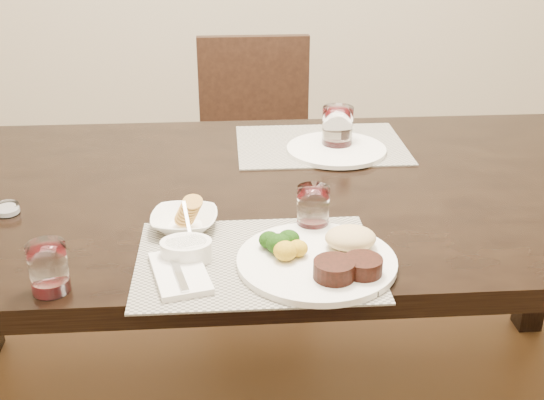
{
  "coord_description": "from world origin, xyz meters",
  "views": [
    {
      "loc": [
        -0.11,
        -1.5,
        1.41
      ],
      "look_at": [
        -0.02,
        -0.24,
        0.82
      ],
      "focal_mm": 45.0,
      "sensor_mm": 36.0,
      "label": 1
    }
  ],
  "objects": [
    {
      "name": "dining_table",
      "position": [
        0.0,
        0.0,
        0.67
      ],
      "size": [
        2.0,
        1.0,
        0.75
      ],
      "color": "black",
      "rests_on": "ground"
    },
    {
      "name": "chair_far",
      "position": [
        0.0,
        0.93,
        0.5
      ],
      "size": [
        0.42,
        0.42,
        0.9
      ],
      "color": "black",
      "rests_on": "ground"
    },
    {
      "name": "placemat_near",
      "position": [
        -0.06,
        -0.36,
        0.75
      ],
      "size": [
        0.46,
        0.34,
        0.0
      ],
      "primitive_type": "cube",
      "color": "gray",
      "rests_on": "dining_table"
    },
    {
      "name": "placemat_far",
      "position": [
        0.15,
        0.26,
        0.75
      ],
      "size": [
        0.46,
        0.34,
        0.0
      ],
      "primitive_type": "cube",
      "color": "gray",
      "rests_on": "dining_table"
    },
    {
      "name": "dinner_plate",
      "position": [
        0.07,
        -0.39,
        0.77
      ],
      "size": [
        0.3,
        0.3,
        0.05
      ],
      "rotation": [
        0.0,
        0.0,
        0.29
      ],
      "color": "white",
      "rests_on": "placemat_near"
    },
    {
      "name": "napkin_fork",
      "position": [
        -0.2,
        -0.41,
        0.76
      ],
      "size": [
        0.13,
        0.18,
        0.02
      ],
      "rotation": [
        0.0,
        0.0,
        0.24
      ],
      "color": "white",
      "rests_on": "placemat_near"
    },
    {
      "name": "steak_knife",
      "position": [
        0.14,
        -0.44,
        0.76
      ],
      "size": [
        0.03,
        0.21,
        0.01
      ],
      "rotation": [
        0.0,
        0.0,
        -0.09
      ],
      "color": "white",
      "rests_on": "placemat_near"
    },
    {
      "name": "cracker_bowl",
      "position": [
        -0.2,
        -0.22,
        0.77
      ],
      "size": [
        0.15,
        0.15,
        0.06
      ],
      "rotation": [
        0.0,
        0.0,
        -0.08
      ],
      "color": "white",
      "rests_on": "placemat_near"
    },
    {
      "name": "sauce_ramekin",
      "position": [
        -0.19,
        -0.35,
        0.78
      ],
      "size": [
        0.1,
        0.15,
        0.08
      ],
      "rotation": [
        0.0,
        0.0,
        0.21
      ],
      "color": "white",
      "rests_on": "placemat_near"
    },
    {
      "name": "wine_glass_near",
      "position": [
        0.06,
        -0.24,
        0.8
      ],
      "size": [
        0.07,
        0.07,
        0.09
      ],
      "rotation": [
        0.0,
        0.0,
        -0.15
      ],
      "color": "silver",
      "rests_on": "placemat_near"
    },
    {
      "name": "far_plate",
      "position": [
        0.18,
        0.2,
        0.76
      ],
      "size": [
        0.27,
        0.27,
        0.01
      ],
      "primitive_type": "cylinder",
      "color": "white",
      "rests_on": "placemat_far"
    },
    {
      "name": "wine_glass_far",
      "position": [
        0.19,
        0.24,
        0.8
      ],
      "size": [
        0.08,
        0.08,
        0.11
      ],
      "rotation": [
        0.0,
        0.0,
        -0.28
      ],
      "color": "silver",
      "rests_on": "placemat_far"
    },
    {
      "name": "wine_glass_side",
      "position": [
        -0.43,
        -0.44,
        0.79
      ],
      "size": [
        0.07,
        0.07,
        0.09
      ],
      "rotation": [
        0.0,
        0.0,
        0.11
      ],
      "color": "silver",
      "rests_on": "dining_table"
    },
    {
      "name": "salt_cellar",
      "position": [
        -0.59,
        -0.12,
        0.76
      ],
      "size": [
        0.05,
        0.05,
        0.02
      ],
      "rotation": [
        0.0,
        0.0,
        -0.1
      ],
      "color": "silver",
      "rests_on": "dining_table"
    }
  ]
}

